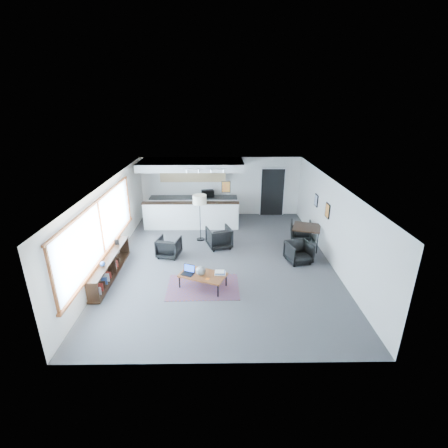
{
  "coord_description": "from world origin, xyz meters",
  "views": [
    {
      "loc": [
        -0.04,
        -9.55,
        4.96
      ],
      "look_at": [
        0.09,
        0.4,
        1.1
      ],
      "focal_mm": 26.0,
      "sensor_mm": 36.0,
      "label": 1
    }
  ],
  "objects_px": {
    "armchair_left": "(169,246)",
    "armchair_right": "(219,236)",
    "dining_chair_near": "(299,253)",
    "microwave": "(208,193)",
    "coffee_table": "(203,275)",
    "dining_chair_far": "(301,231)",
    "dining_table": "(307,229)",
    "floor_lamp": "(200,201)",
    "laptop": "(188,271)",
    "ceramic_pot": "(201,271)",
    "book_stack": "(220,273)"
  },
  "relations": [
    {
      "from": "ceramic_pot",
      "to": "floor_lamp",
      "type": "height_order",
      "value": "floor_lamp"
    },
    {
      "from": "microwave",
      "to": "armchair_right",
      "type": "bearing_deg",
      "value": -90.7
    },
    {
      "from": "armchair_right",
      "to": "coffee_table",
      "type": "bearing_deg",
      "value": 62.33
    },
    {
      "from": "dining_table",
      "to": "armchair_left",
      "type": "bearing_deg",
      "value": -172.24
    },
    {
      "from": "armchair_left",
      "to": "armchair_right",
      "type": "bearing_deg",
      "value": -145.52
    },
    {
      "from": "armchair_right",
      "to": "dining_table",
      "type": "relative_size",
      "value": 0.7
    },
    {
      "from": "floor_lamp",
      "to": "dining_chair_near",
      "type": "relative_size",
      "value": 2.73
    },
    {
      "from": "dining_chair_near",
      "to": "microwave",
      "type": "relative_size",
      "value": 1.2
    },
    {
      "from": "coffee_table",
      "to": "armchair_right",
      "type": "height_order",
      "value": "armchair_right"
    },
    {
      "from": "coffee_table",
      "to": "armchair_left",
      "type": "distance_m",
      "value": 2.3
    },
    {
      "from": "dining_chair_near",
      "to": "dining_chair_far",
      "type": "distance_m",
      "value": 1.95
    },
    {
      "from": "armchair_right",
      "to": "floor_lamp",
      "type": "relative_size",
      "value": 0.47
    },
    {
      "from": "armchair_right",
      "to": "microwave",
      "type": "xyz_separation_m",
      "value": [
        -0.5,
        3.18,
        0.7
      ]
    },
    {
      "from": "armchair_right",
      "to": "dining_table",
      "type": "xyz_separation_m",
      "value": [
        3.08,
        -0.05,
        0.3
      ]
    },
    {
      "from": "book_stack",
      "to": "dining_chair_far",
      "type": "xyz_separation_m",
      "value": [
        3.05,
        3.36,
        -0.14
      ]
    },
    {
      "from": "floor_lamp",
      "to": "microwave",
      "type": "xyz_separation_m",
      "value": [
        0.19,
        2.53,
        -0.4
      ]
    },
    {
      "from": "coffee_table",
      "to": "microwave",
      "type": "distance_m",
      "value": 5.87
    },
    {
      "from": "armchair_right",
      "to": "microwave",
      "type": "bearing_deg",
      "value": -99.11
    },
    {
      "from": "coffee_table",
      "to": "laptop",
      "type": "height_order",
      "value": "laptop"
    },
    {
      "from": "coffee_table",
      "to": "dining_chair_near",
      "type": "xyz_separation_m",
      "value": [
        3.02,
        1.48,
        -0.06
      ]
    },
    {
      "from": "coffee_table",
      "to": "dining_chair_far",
      "type": "bearing_deg",
      "value": 66.51
    },
    {
      "from": "ceramic_pot",
      "to": "armchair_right",
      "type": "height_order",
      "value": "armchair_right"
    },
    {
      "from": "laptop",
      "to": "armchair_right",
      "type": "bearing_deg",
      "value": 94.78
    },
    {
      "from": "dining_chair_near",
      "to": "coffee_table",
      "type": "bearing_deg",
      "value": -170.15
    },
    {
      "from": "floor_lamp",
      "to": "dining_chair_far",
      "type": "distance_m",
      "value": 3.96
    },
    {
      "from": "coffee_table",
      "to": "armchair_right",
      "type": "distance_m",
      "value": 2.68
    },
    {
      "from": "dining_table",
      "to": "dining_chair_far",
      "type": "height_order",
      "value": "dining_table"
    },
    {
      "from": "armchair_right",
      "to": "floor_lamp",
      "type": "distance_m",
      "value": 1.46
    },
    {
      "from": "coffee_table",
      "to": "dining_chair_near",
      "type": "relative_size",
      "value": 2.24
    },
    {
      "from": "floor_lamp",
      "to": "armchair_right",
      "type": "bearing_deg",
      "value": -42.88
    },
    {
      "from": "dining_chair_near",
      "to": "microwave",
      "type": "height_order",
      "value": "microwave"
    },
    {
      "from": "armchair_left",
      "to": "dining_chair_near",
      "type": "relative_size",
      "value": 1.15
    },
    {
      "from": "ceramic_pot",
      "to": "dining_chair_near",
      "type": "distance_m",
      "value": 3.43
    },
    {
      "from": "book_stack",
      "to": "armchair_left",
      "type": "relative_size",
      "value": 0.43
    },
    {
      "from": "book_stack",
      "to": "floor_lamp",
      "type": "height_order",
      "value": "floor_lamp"
    },
    {
      "from": "laptop",
      "to": "armchair_right",
      "type": "xyz_separation_m",
      "value": [
        0.85,
        2.59,
        -0.07
      ]
    },
    {
      "from": "dining_table",
      "to": "microwave",
      "type": "bearing_deg",
      "value": 137.97
    },
    {
      "from": "ceramic_pot",
      "to": "dining_table",
      "type": "distance_m",
      "value": 4.45
    },
    {
      "from": "armchair_right",
      "to": "dining_chair_near",
      "type": "xyz_separation_m",
      "value": [
        2.57,
        -1.17,
        -0.09
      ]
    },
    {
      "from": "armchair_left",
      "to": "dining_table",
      "type": "height_order",
      "value": "dining_table"
    },
    {
      "from": "dining_chair_near",
      "to": "floor_lamp",
      "type": "bearing_deg",
      "value": 134.68
    },
    {
      "from": "armchair_left",
      "to": "armchair_right",
      "type": "relative_size",
      "value": 0.9
    },
    {
      "from": "coffee_table",
      "to": "book_stack",
      "type": "xyz_separation_m",
      "value": [
        0.48,
        0.0,
        0.07
      ]
    },
    {
      "from": "dining_chair_far",
      "to": "armchair_right",
      "type": "bearing_deg",
      "value": 22.97
    },
    {
      "from": "book_stack",
      "to": "dining_chair_far",
      "type": "distance_m",
      "value": 4.53
    },
    {
      "from": "microwave",
      "to": "armchair_left",
      "type": "bearing_deg",
      "value": -116.51
    },
    {
      "from": "dining_chair_near",
      "to": "dining_chair_far",
      "type": "xyz_separation_m",
      "value": [
        0.51,
        1.88,
        -0.0
      ]
    },
    {
      "from": "microwave",
      "to": "coffee_table",
      "type": "bearing_deg",
      "value": -99.14
    },
    {
      "from": "laptop",
      "to": "dining_chair_far",
      "type": "xyz_separation_m",
      "value": [
        3.92,
        3.3,
        -0.16
      ]
    },
    {
      "from": "armchair_left",
      "to": "coffee_table",
      "type": "bearing_deg",
      "value": 134.03
    }
  ]
}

